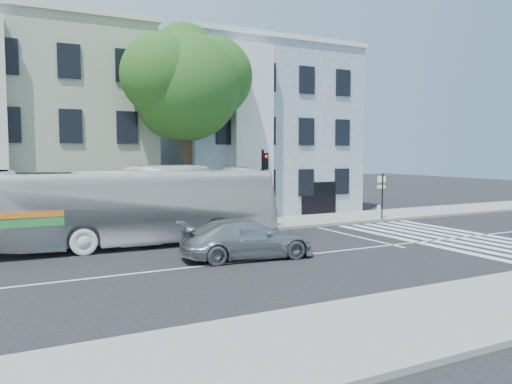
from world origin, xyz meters
TOP-DOWN VIEW (x-y plane):
  - ground at (0.00, 0.00)m, footprint 120.00×120.00m
  - sidewalk_far at (0.00, 8.00)m, footprint 80.00×4.00m
  - sidewalk_near at (0.00, -8.00)m, footprint 80.00×4.00m
  - building_left at (-7.00, 15.00)m, footprint 12.00×10.00m
  - building_right at (7.00, 15.00)m, footprint 12.00×10.00m
  - street_tree at (0.06, 8.74)m, footprint 7.30×5.90m
  - bus at (-3.52, 5.20)m, footprint 3.30×12.63m
  - sedan at (-0.42, 0.50)m, footprint 2.74×5.43m
  - hedge at (-4.31, 6.30)m, footprint 8.42×3.07m
  - traffic_signal at (3.20, 5.94)m, footprint 0.44×0.53m
  - fire_hydrant at (11.93, 7.15)m, footprint 0.40×0.23m
  - far_sign_pole at (11.27, 6.14)m, footprint 0.47×0.26m

SIDE VIEW (x-z plane):
  - ground at x=0.00m, z-range 0.00..0.00m
  - sidewalk_far at x=0.00m, z-range 0.00..0.15m
  - sidewalk_near at x=0.00m, z-range 0.00..0.15m
  - hedge at x=-4.31m, z-range 0.15..0.85m
  - fire_hydrant at x=11.93m, z-range 0.16..0.87m
  - sedan at x=-0.42m, z-range 0.00..1.51m
  - bus at x=-3.52m, z-range 0.00..3.49m
  - far_sign_pole at x=11.27m, z-range 0.50..3.23m
  - traffic_signal at x=3.20m, z-range 0.62..4.86m
  - building_left at x=-7.00m, z-range 0.00..11.00m
  - building_right at x=7.00m, z-range 0.00..11.00m
  - street_tree at x=0.06m, z-range 2.28..13.38m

